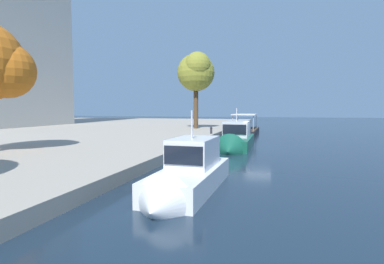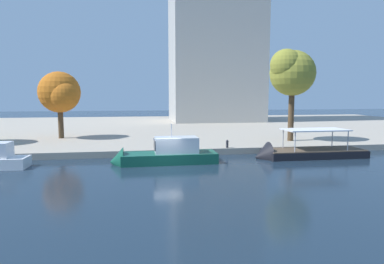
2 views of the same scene
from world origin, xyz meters
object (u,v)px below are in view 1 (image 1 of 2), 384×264
at_px(mooring_bollard_0, 211,130).
at_px(tour_boat_2, 244,133).
at_px(tree_0, 196,71).
at_px(motor_yacht_0, 187,178).
at_px(motor_yacht_1, 235,141).

bearing_deg(mooring_bollard_0, tour_boat_2, -23.67).
height_order(mooring_bollard_0, tree_0, tree_0).
bearing_deg(tour_boat_2, tree_0, -104.03).
height_order(motor_yacht_0, motor_yacht_1, motor_yacht_1).
bearing_deg(tour_boat_2, motor_yacht_1, 2.75).
height_order(motor_yacht_0, tour_boat_2, motor_yacht_0).
distance_m(tour_boat_2, tree_0, 11.61).
relative_size(motor_yacht_1, tour_boat_2, 0.86).
bearing_deg(motor_yacht_0, mooring_bollard_0, -169.38).
height_order(motor_yacht_1, tree_0, tree_0).
bearing_deg(tree_0, motor_yacht_1, -153.63).
relative_size(tour_boat_2, mooring_bollard_0, 13.26).
bearing_deg(motor_yacht_0, motor_yacht_1, -178.76).
bearing_deg(tree_0, tour_boat_2, -104.11).
bearing_deg(motor_yacht_1, motor_yacht_0, -0.62).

